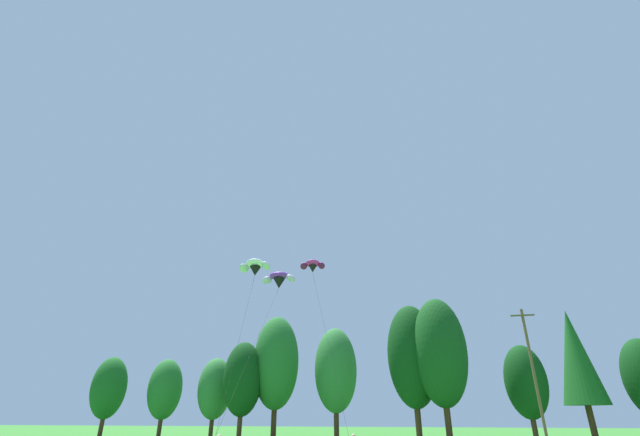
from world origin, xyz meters
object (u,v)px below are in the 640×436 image
(utility_pole, at_px, (534,371))
(parafoil_kite_far_white, at_px, (255,267))
(parafoil_kite_mid_magenta, at_px, (313,266))
(parafoil_kite_high_purple, at_px, (279,279))

(utility_pole, height_order, parafoil_kite_far_white, parafoil_kite_far_white)
(parafoil_kite_mid_magenta, distance_m, parafoil_kite_far_white, 5.02)
(utility_pole, xyz_separation_m, parafoil_kite_mid_magenta, (-18.61, -10.65, 8.05))
(parafoil_kite_high_purple, xyz_separation_m, parafoil_kite_mid_magenta, (4.66, -5.05, -0.60))
(parafoil_kite_mid_magenta, xyz_separation_m, parafoil_kite_far_white, (-4.92, -1.00, -0.06))
(parafoil_kite_high_purple, bearing_deg, parafoil_kite_far_white, -92.52)
(parafoil_kite_high_purple, xyz_separation_m, parafoil_kite_far_white, (-0.27, -6.04, -0.65))
(utility_pole, xyz_separation_m, parafoil_kite_high_purple, (-23.26, -5.60, 8.65))
(utility_pole, height_order, parafoil_kite_mid_magenta, parafoil_kite_mid_magenta)
(parafoil_kite_mid_magenta, bearing_deg, utility_pole, 29.78)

